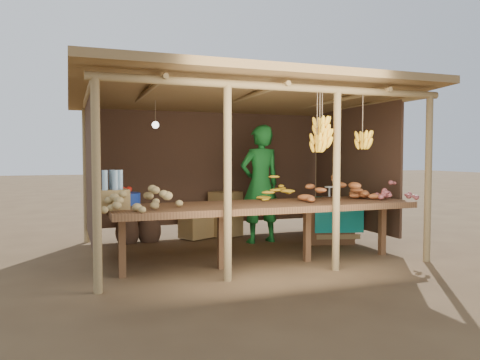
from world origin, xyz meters
name	(u,v)px	position (x,y,z in m)	size (l,w,h in m)	color
ground	(240,251)	(0.00, 0.00, 0.00)	(60.00, 60.00, 0.00)	brown
stall_structure	(240,121)	(0.04, 0.10, 1.93)	(4.70, 3.50, 2.43)	#94794C
counter	(266,208)	(0.00, -0.95, 0.74)	(3.90, 1.05, 0.80)	brown
potato_heap	(141,194)	(-1.61, -1.21, 0.98)	(0.94, 0.56, 0.36)	#9B8350
sweet_potato_heap	(337,187)	(1.09, -0.88, 0.98)	(1.08, 0.65, 0.36)	#B4602E
onion_heap	(398,187)	(1.90, -1.15, 0.98)	(0.71, 0.42, 0.35)	#A75151
banana_pile	(277,187)	(0.33, -0.56, 0.97)	(0.52, 0.31, 0.34)	gold
tomato_basin	(123,198)	(-1.74, -0.53, 0.89)	(0.42, 0.42, 0.22)	navy
bottle_box	(112,194)	(-1.90, -0.96, 0.97)	(0.37, 0.30, 0.45)	olive
vendor	(260,184)	(0.54, 0.53, 0.95)	(0.69, 0.45, 1.90)	#176924
tarp_crate	(328,219)	(1.61, 0.19, 0.38)	(0.93, 0.86, 0.93)	brown
carton_stack	(216,218)	(0.00, 1.20, 0.34)	(1.12, 0.55, 0.77)	olive
burlap_sacks	(138,229)	(-1.31, 1.20, 0.23)	(0.73, 0.38, 0.52)	#483021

